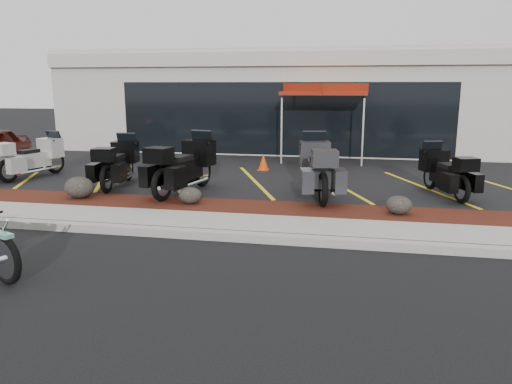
% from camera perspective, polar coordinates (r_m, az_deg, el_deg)
% --- Properties ---
extents(ground, '(90.00, 90.00, 0.00)m').
position_cam_1_polar(ground, '(8.26, -7.77, -7.10)').
color(ground, black).
rests_on(ground, ground).
extents(curb, '(24.00, 0.25, 0.15)m').
position_cam_1_polar(curb, '(9.05, -5.95, -4.83)').
color(curb, gray).
rests_on(curb, ground).
extents(sidewalk, '(24.00, 1.20, 0.15)m').
position_cam_1_polar(sidewalk, '(9.70, -4.75, -3.65)').
color(sidewalk, gray).
rests_on(sidewalk, ground).
extents(mulch_bed, '(24.00, 1.20, 0.16)m').
position_cam_1_polar(mulch_bed, '(10.82, -3.02, -1.93)').
color(mulch_bed, '#34180C').
rests_on(mulch_bed, ground).
extents(upper_lot, '(26.00, 9.60, 0.15)m').
position_cam_1_polar(upper_lot, '(16.00, 1.69, 2.69)').
color(upper_lot, black).
rests_on(upper_lot, ground).
extents(dealership_building, '(18.00, 8.16, 4.00)m').
position_cam_1_polar(dealership_building, '(22.00, 4.45, 10.31)').
color(dealership_building, '#A29E92').
rests_on(dealership_building, ground).
extents(boulder_left, '(0.69, 0.58, 0.49)m').
position_cam_1_polar(boulder_left, '(12.13, -19.54, 0.50)').
color(boulder_left, black).
rests_on(boulder_left, mulch_bed).
extents(boulder_mid, '(0.52, 0.43, 0.37)m').
position_cam_1_polar(boulder_mid, '(10.99, -7.54, -0.38)').
color(boulder_mid, black).
rests_on(boulder_mid, mulch_bed).
extents(boulder_right, '(0.53, 0.44, 0.37)m').
position_cam_1_polar(boulder_right, '(10.42, 16.00, -1.43)').
color(boulder_right, black).
rests_on(boulder_right, mulch_bed).
extents(hero_cruiser, '(2.80, 1.69, 0.96)m').
position_cam_1_polar(hero_cruiser, '(7.66, -26.86, -6.11)').
color(hero_cruiser, '#6CA895').
rests_on(hero_cruiser, ground).
extents(touring_white, '(1.37, 2.31, 1.26)m').
position_cam_1_polar(touring_white, '(15.75, -22.05, 4.24)').
color(touring_white, '#B9B9B5').
rests_on(touring_white, upper_lot).
extents(touring_black_front, '(1.13, 2.33, 1.31)m').
position_cam_1_polar(touring_black_front, '(13.94, -14.49, 3.92)').
color(touring_black_front, black).
rests_on(touring_black_front, upper_lot).
extents(touring_black_mid, '(1.47, 2.64, 1.45)m').
position_cam_1_polar(touring_black_mid, '(12.75, -6.17, 3.83)').
color(touring_black_mid, black).
rests_on(touring_black_mid, upper_lot).
extents(touring_grey, '(1.43, 2.65, 1.46)m').
position_cam_1_polar(touring_grey, '(12.42, 6.61, 3.62)').
color(touring_grey, '#2D2D32').
rests_on(touring_grey, upper_lot).
extents(touring_black_rear, '(1.40, 2.24, 1.22)m').
position_cam_1_polar(touring_black_rear, '(13.08, 19.39, 2.90)').
color(touring_black_rear, black).
rests_on(touring_black_rear, upper_lot).
extents(traffic_cone, '(0.41, 0.41, 0.49)m').
position_cam_1_polar(traffic_cone, '(15.26, 0.85, 3.45)').
color(traffic_cone, '#CD3D06').
rests_on(traffic_cone, upper_lot).
extents(popup_canopy, '(3.15, 3.15, 2.60)m').
position_cam_1_polar(popup_canopy, '(17.54, 7.91, 11.41)').
color(popup_canopy, silver).
rests_on(popup_canopy, upper_lot).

